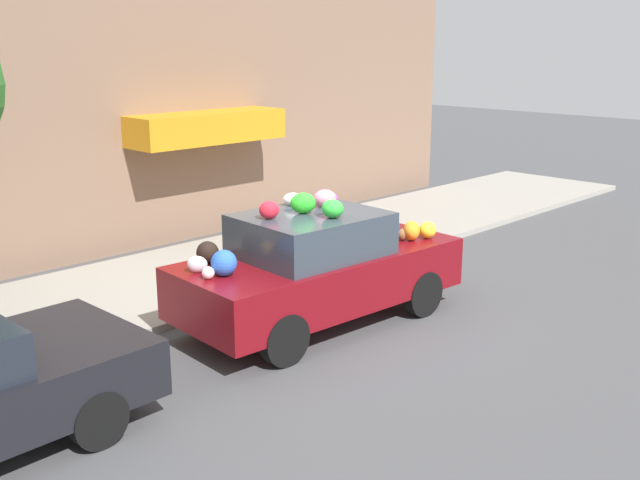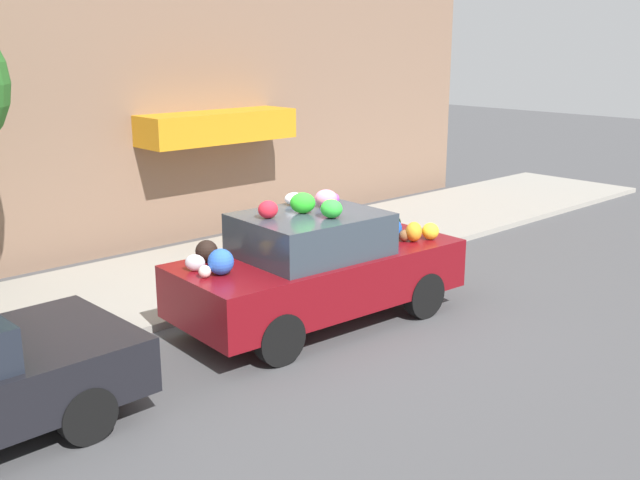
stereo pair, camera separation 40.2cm
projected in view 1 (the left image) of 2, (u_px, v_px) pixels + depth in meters
ground_plane at (314, 320)px, 10.29m from camera, size 60.00×60.00×0.00m
sidewalk_curb at (197, 274)px, 12.11m from camera, size 24.00×3.20×0.11m
building_facade at (118, 101)px, 13.00m from camera, size 18.00×1.20×5.44m
fire_hydrant at (368, 232)px, 13.21m from camera, size 0.20×0.20×0.70m
art_car at (318, 266)px, 9.99m from camera, size 4.08×1.89×1.82m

